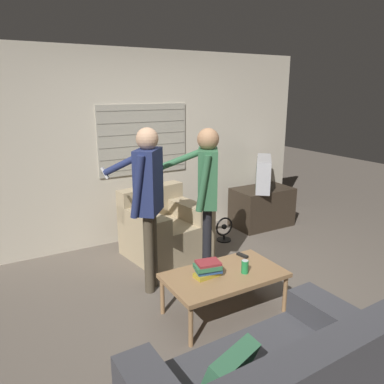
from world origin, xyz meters
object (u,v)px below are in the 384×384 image
(coffee_table, at_px, (224,277))
(floor_fan, at_px, (224,230))
(person_right_standing, at_px, (206,186))
(person_left_standing, at_px, (148,191))
(spare_remote, at_px, (242,255))
(soda_can, at_px, (245,267))
(armchair_beige, at_px, (164,229))
(book_stack, at_px, (208,269))
(tv, at_px, (263,173))

(coffee_table, bearing_deg, floor_fan, 55.53)
(floor_fan, bearing_deg, person_right_standing, -135.80)
(person_left_standing, height_order, spare_remote, person_left_standing)
(soda_can, bearing_deg, armchair_beige, 93.34)
(soda_can, relative_size, floor_fan, 0.37)
(person_left_standing, bearing_deg, armchair_beige, 5.39)
(spare_remote, bearing_deg, book_stack, -173.18)
(person_right_standing, bearing_deg, tv, -27.26)
(tv, bearing_deg, spare_remote, -5.03)
(book_stack, distance_m, spare_remote, 0.56)
(tv, bearing_deg, person_left_standing, -27.59)
(person_left_standing, distance_m, book_stack, 0.97)
(armchair_beige, distance_m, person_left_standing, 1.13)
(armchair_beige, distance_m, spare_remote, 1.28)
(person_left_standing, xyz_separation_m, person_right_standing, (0.66, -0.04, -0.02))
(person_left_standing, bearing_deg, soda_can, -104.15)
(person_right_standing, bearing_deg, spare_remote, -134.01)
(person_right_standing, bearing_deg, floor_fan, -13.98)
(person_right_standing, relative_size, floor_fan, 4.90)
(armchair_beige, relative_size, coffee_table, 0.93)
(person_right_standing, xyz_separation_m, soda_can, (-0.07, -0.79, -0.58))
(person_left_standing, bearing_deg, person_right_standing, -52.87)
(armchair_beige, bearing_deg, person_left_standing, 45.56)
(armchair_beige, xyz_separation_m, floor_fan, (0.91, -0.01, -0.19))
(person_left_standing, relative_size, soda_can, 13.44)
(soda_can, bearing_deg, person_right_standing, 84.98)
(book_stack, bearing_deg, tv, 39.31)
(person_left_standing, relative_size, person_right_standing, 1.02)
(coffee_table, height_order, book_stack, book_stack)
(coffee_table, height_order, soda_can, soda_can)
(person_left_standing, height_order, person_right_standing, person_left_standing)
(tv, xyz_separation_m, spare_remote, (-1.48, -1.46, -0.41))
(coffee_table, relative_size, person_left_standing, 0.65)
(person_right_standing, xyz_separation_m, book_stack, (-0.40, -0.68, -0.57))
(book_stack, distance_m, floor_fan, 1.85)
(coffee_table, relative_size, spare_remote, 8.11)
(floor_fan, bearing_deg, person_left_standing, -153.88)
(armchair_beige, distance_m, book_stack, 1.45)
(book_stack, relative_size, spare_remote, 1.98)
(soda_can, xyz_separation_m, spare_remote, (0.20, 0.29, -0.05))
(person_right_standing, relative_size, spare_remote, 12.25)
(coffee_table, xyz_separation_m, soda_can, (0.17, -0.08, 0.10))
(armchair_beige, height_order, floor_fan, armchair_beige)
(book_stack, bearing_deg, person_left_standing, 109.80)
(floor_fan, bearing_deg, soda_can, -118.33)
(coffee_table, bearing_deg, tv, 42.25)
(armchair_beige, bearing_deg, tv, 177.68)
(book_stack, bearing_deg, coffee_table, -11.11)
(tv, xyz_separation_m, person_right_standing, (-1.60, -0.96, 0.23))
(coffee_table, distance_m, person_left_standing, 1.11)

